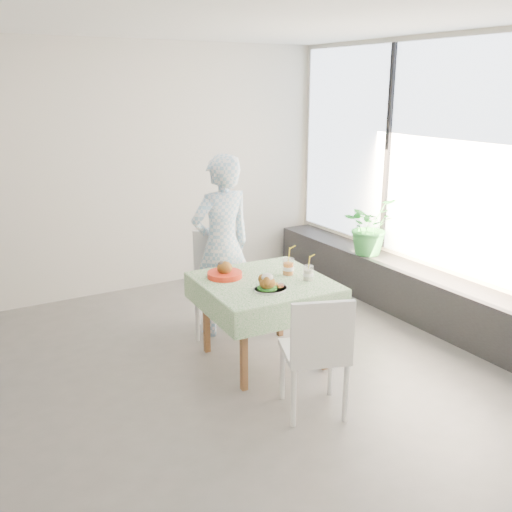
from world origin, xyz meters
TOP-DOWN VIEW (x-y plane):
  - floor at (0.00, 0.00)m, footprint 6.00×6.00m
  - ceiling at (0.00, 0.00)m, footprint 6.00×6.00m
  - wall_back at (0.00, 2.50)m, footprint 6.00×0.02m
  - wall_front at (0.00, -2.50)m, footprint 6.00×0.02m
  - wall_right at (3.00, 0.00)m, footprint 0.02×5.00m
  - window_pane at (2.97, 0.00)m, footprint 0.01×4.80m
  - window_ledge at (2.80, 0.00)m, footprint 0.40×4.80m
  - cafe_table at (0.92, 0.12)m, footprint 1.09×1.09m
  - chair_far at (0.86, 0.88)m, footprint 0.61×0.61m
  - chair_near at (0.82, -0.76)m, footprint 0.57×0.57m
  - diner at (0.90, 0.86)m, footprint 0.67×0.47m
  - main_dish at (0.83, -0.11)m, footprint 0.29×0.29m
  - juice_cup_orange at (1.18, 0.14)m, footprint 0.10×0.10m
  - juice_cup_lemonade at (1.25, -0.06)m, footprint 0.09×0.09m
  - second_dish at (0.67, 0.36)m, footprint 0.30×0.30m
  - potted_plant at (2.76, 0.91)m, footprint 0.70×0.65m

SIDE VIEW (x-z plane):
  - floor at x=0.00m, z-range 0.00..0.00m
  - window_ledge at x=2.80m, z-range 0.00..0.50m
  - chair_near at x=0.82m, z-range -0.18..0.76m
  - chair_far at x=0.86m, z-range -0.19..0.79m
  - cafe_table at x=0.92m, z-range 0.09..0.83m
  - second_dish at x=0.67m, z-range 0.71..0.85m
  - main_dish at x=0.83m, z-range 0.72..0.86m
  - juice_cup_lemonade at x=1.25m, z-range 0.67..0.93m
  - juice_cup_orange at x=1.18m, z-range 0.66..0.96m
  - potted_plant at x=2.76m, z-range 0.50..1.14m
  - diner at x=0.90m, z-range 0.00..1.73m
  - wall_back at x=0.00m, z-range 0.00..2.80m
  - wall_front at x=0.00m, z-range 0.00..2.80m
  - wall_right at x=3.00m, z-range 0.00..2.80m
  - window_pane at x=2.97m, z-range 0.56..2.74m
  - ceiling at x=0.00m, z-range 2.80..2.80m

